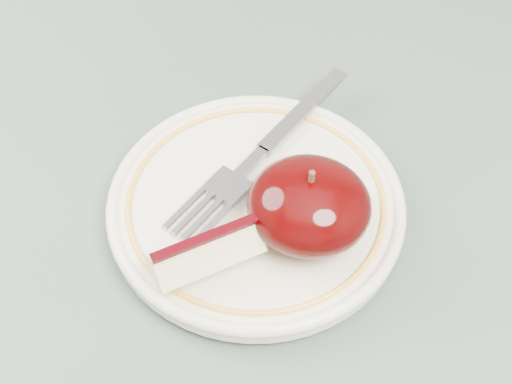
% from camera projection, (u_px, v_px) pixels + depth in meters
% --- Properties ---
extents(table, '(0.90, 0.90, 0.75)m').
position_uv_depth(table, '(194.00, 310.00, 0.56)').
color(table, brown).
rests_on(table, ground).
extents(plate, '(0.21, 0.21, 0.02)m').
position_uv_depth(plate, '(256.00, 205.00, 0.50)').
color(plate, '#F2EACB').
rests_on(plate, table).
extents(apple_half, '(0.08, 0.08, 0.06)m').
position_uv_depth(apple_half, '(309.00, 205.00, 0.46)').
color(apple_half, black).
rests_on(apple_half, plate).
extents(apple_wedge, '(0.07, 0.07, 0.03)m').
position_uv_depth(apple_wedge, '(207.00, 253.00, 0.45)').
color(apple_wedge, beige).
rests_on(apple_wedge, plate).
extents(fork, '(0.10, 0.19, 0.00)m').
position_uv_depth(fork, '(262.00, 151.00, 0.51)').
color(fork, gray).
rests_on(fork, plate).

